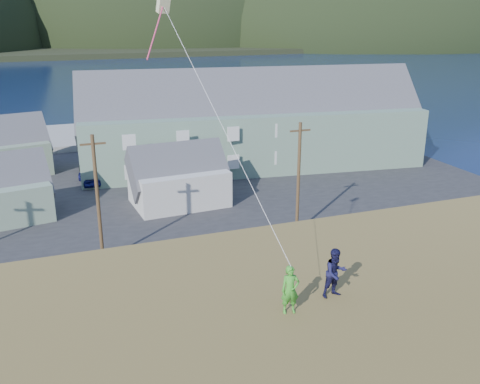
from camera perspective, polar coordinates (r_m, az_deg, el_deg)
name	(u,v)px	position (r m, az deg, el deg)	size (l,w,h in m)	color
ground	(147,266)	(36.52, -9.92, -7.73)	(900.00, 900.00, 0.00)	#0A1638
grass_strip	(153,278)	(34.74, -9.30, -9.05)	(110.00, 8.00, 0.10)	#4C3D19
waterfront_lot	(113,190)	(52.17, -13.43, 0.25)	(72.00, 36.00, 0.12)	#28282B
wharf	(42,139)	(74.05, -20.41, 5.28)	(26.00, 14.00, 0.90)	gray
far_shore	(45,38)	(362.74, -20.12, 15.14)	(900.00, 320.00, 2.00)	black
far_hills	(114,39)	(314.75, -13.26, 15.57)	(760.00, 265.00, 143.00)	black
lodge	(252,122)	(57.92, 1.32, 7.51)	(37.19, 14.62, 12.73)	slate
shed_white	(179,177)	(46.46, -6.57, 1.58)	(8.60, 6.05, 6.58)	silver
utility_poles	(89,199)	(35.83, -15.82, -0.74)	(28.99, 0.24, 9.61)	#47331E
parked_cars	(11,179)	(55.64, -23.27, 1.24)	(20.33, 12.29, 1.58)	silver
kite_flyer_green	(290,290)	(16.67, 5.38, -10.35)	(0.57, 0.37, 1.57)	green
kite_flyer_navy	(335,273)	(17.72, 10.14, -8.51)	(0.82, 0.64, 1.68)	#15153A
kite_rig	(164,13)	(21.54, -8.11, 18.37)	(1.50, 4.41, 11.33)	beige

